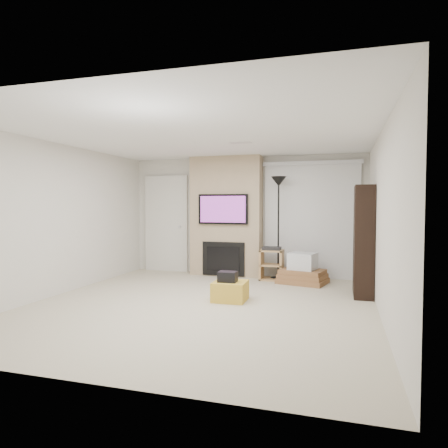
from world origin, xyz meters
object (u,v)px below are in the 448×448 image
(floor_lamp, at_px, (279,199))
(av_stand, at_px, (272,263))
(ottoman, at_px, (230,291))
(box_stack, at_px, (303,272))
(bookshelf, at_px, (363,241))

(floor_lamp, xyz_separation_m, av_stand, (-0.11, -0.13, -1.27))
(ottoman, bearing_deg, floor_lamp, 77.76)
(av_stand, distance_m, box_stack, 0.65)
(ottoman, xyz_separation_m, floor_lamp, (0.44, 2.01, 1.46))
(box_stack, height_order, bookshelf, bookshelf)
(box_stack, bearing_deg, av_stand, 165.22)
(bookshelf, bearing_deg, floor_lamp, 145.84)
(ottoman, xyz_separation_m, box_stack, (0.95, 1.72, 0.07))
(ottoman, distance_m, box_stack, 1.97)
(ottoman, bearing_deg, av_stand, 80.14)
(floor_lamp, distance_m, bookshelf, 2.01)
(av_stand, xyz_separation_m, bookshelf, (1.67, -0.93, 0.55))
(ottoman, bearing_deg, bookshelf, 25.64)
(av_stand, bearing_deg, bookshelf, -29.18)
(ottoman, distance_m, av_stand, 1.92)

